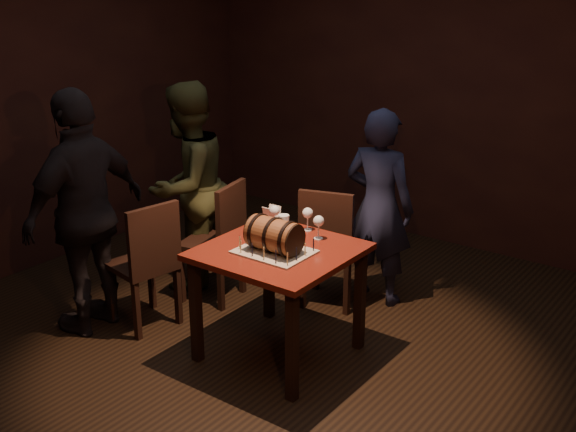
{
  "coord_description": "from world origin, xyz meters",
  "views": [
    {
      "loc": [
        2.6,
        -3.38,
        2.47
      ],
      "look_at": [
        0.07,
        0.05,
        0.95
      ],
      "focal_mm": 45.0,
      "sensor_mm": 36.0,
      "label": 1
    }
  ],
  "objects_px": {
    "wine_glass_mid": "(308,214)",
    "pint_of_ale": "(284,226)",
    "person_left_rear": "(187,186)",
    "pub_table": "(279,265)",
    "chair_back": "(329,241)",
    "chair_left_front": "(148,259)",
    "chair_left_rear": "(220,235)",
    "wine_glass_right": "(319,222)",
    "person_back": "(379,207)",
    "barrel_cake": "(274,235)",
    "person_left_front": "(86,213)",
    "wine_glass_left": "(275,211)"
  },
  "relations": [
    {
      "from": "wine_glass_mid",
      "to": "chair_back",
      "type": "relative_size",
      "value": 0.17
    },
    {
      "from": "wine_glass_left",
      "to": "person_left_front",
      "type": "relative_size",
      "value": 0.09
    },
    {
      "from": "wine_glass_right",
      "to": "chair_left_rear",
      "type": "bearing_deg",
      "value": 173.69
    },
    {
      "from": "wine_glass_mid",
      "to": "barrel_cake",
      "type": "bearing_deg",
      "value": -82.72
    },
    {
      "from": "wine_glass_right",
      "to": "chair_left_rear",
      "type": "xyz_separation_m",
      "value": [
        -0.95,
        0.11,
        -0.35
      ]
    },
    {
      "from": "wine_glass_left",
      "to": "chair_back",
      "type": "distance_m",
      "value": 0.61
    },
    {
      "from": "chair_left_rear",
      "to": "person_left_rear",
      "type": "bearing_deg",
      "value": 167.18
    },
    {
      "from": "wine_glass_right",
      "to": "pint_of_ale",
      "type": "height_order",
      "value": "wine_glass_right"
    },
    {
      "from": "pint_of_ale",
      "to": "chair_left_front",
      "type": "relative_size",
      "value": 0.16
    },
    {
      "from": "wine_glass_right",
      "to": "chair_left_front",
      "type": "bearing_deg",
      "value": -153.52
    },
    {
      "from": "wine_glass_right",
      "to": "chair_left_rear",
      "type": "relative_size",
      "value": 0.17
    },
    {
      "from": "wine_glass_mid",
      "to": "wine_glass_right",
      "type": "relative_size",
      "value": 1.0
    },
    {
      "from": "wine_glass_mid",
      "to": "person_left_rear",
      "type": "distance_m",
      "value": 1.23
    },
    {
      "from": "pub_table",
      "to": "wine_glass_mid",
      "type": "xyz_separation_m",
      "value": [
        -0.04,
        0.37,
        0.23
      ]
    },
    {
      "from": "pint_of_ale",
      "to": "chair_left_rear",
      "type": "relative_size",
      "value": 0.16
    },
    {
      "from": "barrel_cake",
      "to": "chair_left_rear",
      "type": "xyz_separation_m",
      "value": [
        -0.86,
        0.46,
        -0.34
      ]
    },
    {
      "from": "chair_left_front",
      "to": "chair_back",
      "type": "bearing_deg",
      "value": 50.84
    },
    {
      "from": "chair_left_front",
      "to": "chair_left_rear",
      "type": "bearing_deg",
      "value": 80.57
    },
    {
      "from": "wine_glass_left",
      "to": "chair_left_rear",
      "type": "xyz_separation_m",
      "value": [
        -0.6,
        0.11,
        -0.35
      ]
    },
    {
      "from": "pub_table",
      "to": "person_left_front",
      "type": "distance_m",
      "value": 1.39
    },
    {
      "from": "wine_glass_mid",
      "to": "person_left_front",
      "type": "bearing_deg",
      "value": -146.29
    },
    {
      "from": "chair_left_front",
      "to": "person_left_front",
      "type": "relative_size",
      "value": 0.55
    },
    {
      "from": "chair_left_rear",
      "to": "person_left_rear",
      "type": "xyz_separation_m",
      "value": [
        -0.41,
        0.09,
        0.29
      ]
    },
    {
      "from": "wine_glass_mid",
      "to": "person_left_rear",
      "type": "height_order",
      "value": "person_left_rear"
    },
    {
      "from": "wine_glass_mid",
      "to": "wine_glass_right",
      "type": "bearing_deg",
      "value": -30.37
    },
    {
      "from": "wine_glass_mid",
      "to": "chair_back",
      "type": "bearing_deg",
      "value": 102.12
    },
    {
      "from": "person_left_rear",
      "to": "pub_table",
      "type": "bearing_deg",
      "value": 62.75
    },
    {
      "from": "wine_glass_mid",
      "to": "pint_of_ale",
      "type": "distance_m",
      "value": 0.2
    },
    {
      "from": "chair_left_rear",
      "to": "wine_glass_mid",
      "type": "bearing_deg",
      "value": -1.39
    },
    {
      "from": "wine_glass_left",
      "to": "person_left_rear",
      "type": "relative_size",
      "value": 0.1
    },
    {
      "from": "pint_of_ale",
      "to": "person_left_front",
      "type": "relative_size",
      "value": 0.09
    },
    {
      "from": "pub_table",
      "to": "wine_glass_right",
      "type": "xyz_separation_m",
      "value": [
        0.11,
        0.29,
        0.23
      ]
    },
    {
      "from": "person_back",
      "to": "pub_table",
      "type": "bearing_deg",
      "value": 81.81
    },
    {
      "from": "wine_glass_right",
      "to": "chair_left_rear",
      "type": "distance_m",
      "value": 1.02
    },
    {
      "from": "barrel_cake",
      "to": "person_left_rear",
      "type": "relative_size",
      "value": 0.24
    },
    {
      "from": "pint_of_ale",
      "to": "chair_left_front",
      "type": "bearing_deg",
      "value": -153.28
    },
    {
      "from": "wine_glass_left",
      "to": "pint_of_ale",
      "type": "height_order",
      "value": "wine_glass_left"
    },
    {
      "from": "pint_of_ale",
      "to": "chair_left_front",
      "type": "distance_m",
      "value": 1.0
    },
    {
      "from": "barrel_cake",
      "to": "pint_of_ale",
      "type": "xyz_separation_m",
      "value": [
        -0.12,
        0.26,
        -0.04
      ]
    },
    {
      "from": "wine_glass_right",
      "to": "chair_left_front",
      "type": "height_order",
      "value": "chair_left_front"
    },
    {
      "from": "barrel_cake",
      "to": "chair_back",
      "type": "relative_size",
      "value": 0.41
    },
    {
      "from": "wine_glass_left",
      "to": "person_back",
      "type": "bearing_deg",
      "value": 66.92
    },
    {
      "from": "barrel_cake",
      "to": "wine_glass_mid",
      "type": "xyz_separation_m",
      "value": [
        -0.06,
        0.44,
        0.0
      ]
    },
    {
      "from": "wine_glass_left",
      "to": "pint_of_ale",
      "type": "distance_m",
      "value": 0.18
    },
    {
      "from": "pub_table",
      "to": "chair_left_rear",
      "type": "xyz_separation_m",
      "value": [
        -0.85,
        0.39,
        -0.12
      ]
    },
    {
      "from": "wine_glass_left",
      "to": "chair_left_front",
      "type": "relative_size",
      "value": 0.17
    },
    {
      "from": "chair_back",
      "to": "person_back",
      "type": "bearing_deg",
      "value": 55.15
    },
    {
      "from": "wine_glass_left",
      "to": "chair_left_rear",
      "type": "relative_size",
      "value": 0.17
    },
    {
      "from": "wine_glass_right",
      "to": "person_back",
      "type": "bearing_deg",
      "value": 90.56
    },
    {
      "from": "wine_glass_right",
      "to": "barrel_cake",
      "type": "bearing_deg",
      "value": -104.25
    }
  ]
}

